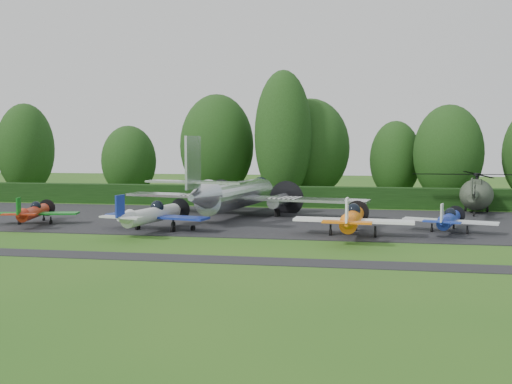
% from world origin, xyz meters
% --- Properties ---
extents(ground, '(160.00, 160.00, 0.00)m').
position_xyz_m(ground, '(0.00, 0.00, 0.00)').
color(ground, '#275919').
rests_on(ground, ground).
extents(apron, '(70.00, 18.00, 0.01)m').
position_xyz_m(apron, '(0.00, 10.00, 0.00)').
color(apron, black).
rests_on(apron, ground).
extents(taxiway_verge, '(70.00, 2.00, 0.00)m').
position_xyz_m(taxiway_verge, '(0.00, -6.00, 0.00)').
color(taxiway_verge, black).
rests_on(taxiway_verge, ground).
extents(hedgerow, '(90.00, 1.60, 2.00)m').
position_xyz_m(hedgerow, '(0.00, 21.00, 0.00)').
color(hedgerow, black).
rests_on(hedgerow, ground).
extents(transport_plane, '(21.80, 16.71, 6.98)m').
position_xyz_m(transport_plane, '(-2.05, 11.54, 1.95)').
color(transport_plane, silver).
rests_on(transport_plane, ground).
extents(light_plane_red, '(6.38, 6.71, 2.45)m').
position_xyz_m(light_plane_red, '(-16.27, 4.32, 1.02)').
color(light_plane_red, '#AD2610').
rests_on(light_plane_red, ground).
extents(light_plane_white, '(7.76, 8.16, 2.98)m').
position_xyz_m(light_plane_white, '(-6.21, 2.64, 1.24)').
color(light_plane_white, silver).
rests_on(light_plane_white, ground).
extents(light_plane_orange, '(7.92, 8.33, 3.05)m').
position_xyz_m(light_plane_orange, '(7.60, 2.60, 1.27)').
color(light_plane_orange, orange).
rests_on(light_plane_orange, ground).
extents(light_plane_blue, '(6.31, 6.63, 2.42)m').
position_xyz_m(light_plane_blue, '(14.12, 5.27, 1.01)').
color(light_plane_blue, '#1A31A1').
rests_on(light_plane_blue, ground).
extents(helicopter, '(11.15, 13.06, 3.59)m').
position_xyz_m(helicopter, '(18.48, 18.09, 1.93)').
color(helicopter, '#303A2C').
rests_on(helicopter, ground).
extents(tree_1, '(6.90, 6.90, 11.26)m').
position_xyz_m(tree_1, '(-32.81, 30.23, 5.62)').
color(tree_1, black).
rests_on(tree_1, ground).
extents(tree_3, '(9.25, 9.25, 11.50)m').
position_xyz_m(tree_3, '(2.52, 31.76, 5.74)').
color(tree_3, black).
rests_on(tree_3, ground).
extents(tree_5, '(6.49, 6.49, 8.40)m').
position_xyz_m(tree_5, '(-18.93, 29.52, 4.19)').
color(tree_5, black).
rests_on(tree_5, ground).
extents(tree_7, '(8.67, 8.67, 12.04)m').
position_xyz_m(tree_7, '(-8.31, 30.44, 6.01)').
color(tree_7, black).
rests_on(tree_7, ground).
extents(tree_8, '(5.80, 5.80, 8.87)m').
position_xyz_m(tree_8, '(12.33, 32.40, 4.42)').
color(tree_8, black).
rests_on(tree_8, ground).
extents(tree_9, '(7.33, 7.33, 10.42)m').
position_xyz_m(tree_9, '(17.59, 28.66, 5.20)').
color(tree_9, black).
rests_on(tree_9, ground).
extents(tree_10, '(6.30, 6.30, 14.25)m').
position_xyz_m(tree_10, '(-0.06, 27.16, 7.11)').
color(tree_10, black).
rests_on(tree_10, ground).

